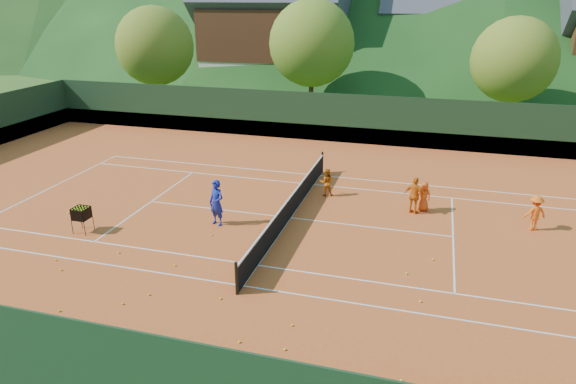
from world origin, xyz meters
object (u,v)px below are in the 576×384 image
(ball_hopper, at_px, (81,214))
(tennis_net, at_px, (290,207))
(student_a, at_px, (326,182))
(chalet_mid, at_px, (450,35))
(student_c, at_px, (424,196))
(chalet_left, at_px, (275,28))
(coach, at_px, (217,203))
(student_d, at_px, (535,213))
(student_b, at_px, (415,196))

(ball_hopper, bearing_deg, tennis_net, 25.37)
(student_a, height_order, ball_hopper, student_a)
(chalet_mid, bearing_deg, student_c, -91.49)
(ball_hopper, relative_size, chalet_left, 0.07)
(tennis_net, distance_m, chalet_left, 32.04)
(coach, xyz_separation_m, tennis_net, (2.61, 1.42, -0.43))
(chalet_mid, bearing_deg, chalet_left, -165.96)
(chalet_left, bearing_deg, student_c, -61.29)
(coach, relative_size, student_d, 1.31)
(coach, relative_size, ball_hopper, 1.85)
(coach, relative_size, chalet_left, 0.13)
(chalet_mid, bearing_deg, student_a, -99.35)
(coach, relative_size, chalet_mid, 0.15)
(student_a, bearing_deg, student_d, 151.94)
(student_b, xyz_separation_m, student_d, (4.54, -0.38, -0.08))
(student_a, bearing_deg, student_b, 147.02)
(coach, bearing_deg, chalet_mid, 95.88)
(chalet_mid, bearing_deg, coach, -103.67)
(student_c, relative_size, chalet_left, 0.09)
(coach, xyz_separation_m, student_a, (3.49, 4.30, -0.29))
(tennis_net, bearing_deg, ball_hopper, -154.63)
(tennis_net, distance_m, chalet_mid, 34.81)
(student_a, relative_size, chalet_mid, 0.10)
(coach, xyz_separation_m, student_c, (7.79, 3.71, -0.29))
(student_a, xyz_separation_m, student_c, (4.30, -0.59, -0.00))
(ball_hopper, relative_size, chalet_mid, 0.08)
(student_c, relative_size, ball_hopper, 1.28)
(student_c, xyz_separation_m, tennis_net, (-5.17, -2.29, -0.14))
(student_a, xyz_separation_m, student_d, (8.48, -1.37, 0.07))
(tennis_net, xyz_separation_m, chalet_left, (-10.00, 30.00, 5.13))
(student_c, relative_size, chalet_mid, 0.10)
(student_c, bearing_deg, student_b, 23.24)
(student_a, distance_m, student_b, 4.06)
(ball_hopper, height_order, chalet_mid, chalet_mid)
(chalet_left, xyz_separation_m, chalet_mid, (16.00, 4.00, -0.66))
(ball_hopper, bearing_deg, chalet_left, 94.58)
(student_b, relative_size, student_d, 1.11)
(ball_hopper, xyz_separation_m, chalet_mid, (13.32, 37.47, 4.22))
(tennis_net, relative_size, chalet_left, 0.87)
(student_a, height_order, chalet_left, chalet_left)
(chalet_left, bearing_deg, student_a, -68.14)
(chalet_left, bearing_deg, coach, -76.77)
(ball_hopper, bearing_deg, student_b, 23.85)
(coach, height_order, student_a, coach)
(student_b, height_order, ball_hopper, student_b)
(tennis_net, bearing_deg, student_c, 23.89)
(student_b, bearing_deg, student_a, 7.45)
(student_a, relative_size, tennis_net, 0.11)
(student_b, relative_size, ball_hopper, 1.57)
(student_b, xyz_separation_m, student_c, (0.36, 0.40, -0.15))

